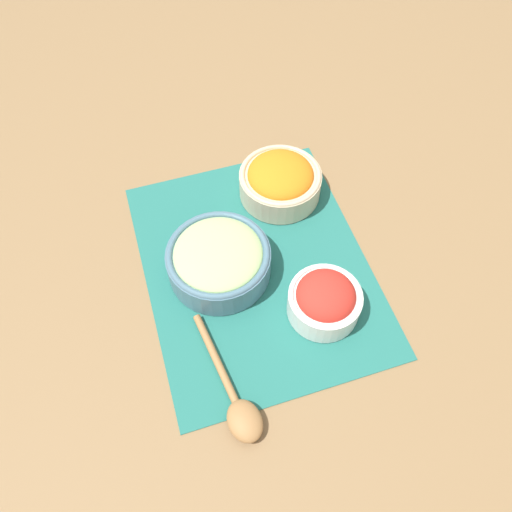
{
  "coord_description": "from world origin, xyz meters",
  "views": [
    {
      "loc": [
        0.43,
        -0.14,
        0.74
      ],
      "look_at": [
        0.0,
        0.0,
        0.03
      ],
      "focal_mm": 35.0,
      "sensor_mm": 36.0,
      "label": 1
    }
  ],
  "objects_px": {
    "tomato_bowl": "(325,300)",
    "wooden_spoon": "(238,407)",
    "cucumber_bowl": "(219,259)",
    "carrot_bowl": "(280,180)"
  },
  "relations": [
    {
      "from": "cucumber_bowl",
      "to": "carrot_bowl",
      "type": "height_order",
      "value": "carrot_bowl"
    },
    {
      "from": "cucumber_bowl",
      "to": "tomato_bowl",
      "type": "xyz_separation_m",
      "value": [
        0.12,
        0.14,
        -0.0
      ]
    },
    {
      "from": "cucumber_bowl",
      "to": "carrot_bowl",
      "type": "xyz_separation_m",
      "value": [
        -0.13,
        0.15,
        -0.0
      ]
    },
    {
      "from": "tomato_bowl",
      "to": "carrot_bowl",
      "type": "bearing_deg",
      "value": 176.93
    },
    {
      "from": "cucumber_bowl",
      "to": "carrot_bowl",
      "type": "relative_size",
      "value": 1.14
    },
    {
      "from": "wooden_spoon",
      "to": "cucumber_bowl",
      "type": "bearing_deg",
      "value": 171.26
    },
    {
      "from": "cucumber_bowl",
      "to": "tomato_bowl",
      "type": "relative_size",
      "value": 1.48
    },
    {
      "from": "tomato_bowl",
      "to": "wooden_spoon",
      "type": "bearing_deg",
      "value": -57.17
    },
    {
      "from": "tomato_bowl",
      "to": "wooden_spoon",
      "type": "relative_size",
      "value": 0.53
    },
    {
      "from": "carrot_bowl",
      "to": "wooden_spoon",
      "type": "relative_size",
      "value": 0.69
    }
  ]
}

